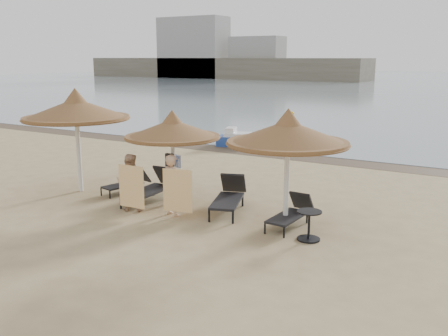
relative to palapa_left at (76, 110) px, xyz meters
The scene contains 19 objects.
ground 4.56m from the palapa_left, 10.42° to the right, with size 160.00×160.00×0.00m, color tan.
wet_sand_strip 9.82m from the palapa_left, 67.11° to the left, with size 200.00×1.60×0.01m, color brown.
far_shore 80.06m from the palapa_left, 105.52° to the left, with size 150.00×54.80×12.00m.
palapa_left is the anchor object (origin of this frame).
palapa_center 3.39m from the palapa_left, ahead, with size 2.76×2.76×2.73m.
palapa_right 7.03m from the palapa_left, ahead, with size 3.02×3.02×3.00m.
lounger_far_left 2.76m from the palapa_left, 26.55° to the left, with size 0.88×1.67×0.71m.
lounger_near_left 3.46m from the palapa_left, ahead, with size 0.80×2.13×0.94m.
lounger_near_right 5.59m from the palapa_left, ahead, with size 1.33×2.18×0.93m.
lounger_far_right 7.47m from the palapa_left, ahead, with size 0.67×1.75×0.77m.
side_table 8.20m from the palapa_left, ahead, with size 0.58×0.58×0.71m.
person_left 3.29m from the palapa_left, 15.35° to the right, with size 0.86×0.56×1.86m, color tan.
person_right 4.37m from the palapa_left, ahead, with size 0.90×0.58×1.95m, color tan.
towel_left 3.74m from the palapa_left, 19.64° to the right, with size 0.83×0.05×1.16m.
towel_right 4.79m from the palapa_left, 10.19° to the right, with size 0.81×0.19×1.15m.
bag_patterned 3.67m from the palapa_left, 10.80° to the left, with size 0.31×0.19×0.37m.
bag_dark 3.59m from the palapa_left, ahead, with size 0.28×0.11×0.38m.
pedal_boat 10.08m from the palapa_left, 88.42° to the left, with size 2.12×1.58×0.88m.
buoy_left 22.98m from the palapa_left, 95.88° to the left, with size 0.33×0.33×0.33m, color #E9A909.
Camera 1 is at (8.09, -10.28, 4.19)m, focal length 40.00 mm.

